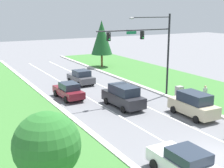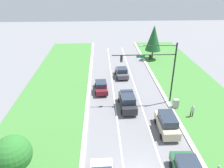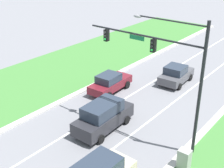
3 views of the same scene
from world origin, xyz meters
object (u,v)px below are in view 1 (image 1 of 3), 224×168
(champagne_suv, at_px, (193,105))
(charcoal_suv, at_px, (123,96))
(oak_near_left_tree, at_px, (47,146))
(pedestrian, at_px, (205,93))
(graphite_sedan, at_px, (81,77))
(utility_cabinet, at_px, (179,92))
(traffic_signal_mast, at_px, (150,43))
(white_sedan, at_px, (185,163))
(burgundy_sedan, at_px, (69,91))
(conifer_near_right_tree, at_px, (102,37))

(champagne_suv, height_order, charcoal_suv, champagne_suv)
(oak_near_left_tree, bearing_deg, pedestrian, 25.13)
(graphite_sedan, distance_m, pedestrian, 15.09)
(utility_cabinet, bearing_deg, traffic_signal_mast, 145.89)
(white_sedan, relative_size, utility_cabinet, 3.45)
(champagne_suv, xyz_separation_m, oak_near_left_tree, (-14.62, -6.10, 1.92))
(burgundy_sedan, distance_m, pedestrian, 13.67)
(white_sedan, height_order, pedestrian, white_sedan)
(white_sedan, bearing_deg, pedestrian, 40.72)
(graphite_sedan, distance_m, conifer_near_right_tree, 12.38)
(burgundy_sedan, bearing_deg, charcoal_suv, -57.83)
(burgundy_sedan, bearing_deg, utility_cabinet, -30.83)
(burgundy_sedan, distance_m, utility_cabinet, 11.35)
(traffic_signal_mast, relative_size, utility_cabinet, 6.54)
(traffic_signal_mast, height_order, pedestrian, traffic_signal_mast)
(graphite_sedan, relative_size, conifer_near_right_tree, 0.58)
(pedestrian, bearing_deg, traffic_signal_mast, -42.50)
(utility_cabinet, bearing_deg, charcoal_suv, 176.91)
(utility_cabinet, bearing_deg, pedestrian, -58.28)
(traffic_signal_mast, xyz_separation_m, conifer_near_right_tree, (3.79, 18.16, -1.00))
(graphite_sedan, relative_size, oak_near_left_tree, 0.94)
(conifer_near_right_tree, bearing_deg, champagne_suv, -98.83)
(charcoal_suv, height_order, burgundy_sedan, charcoal_suv)
(charcoal_suv, bearing_deg, utility_cabinet, -4.85)
(burgundy_sedan, relative_size, oak_near_left_tree, 1.01)
(white_sedan, height_order, utility_cabinet, white_sedan)
(graphite_sedan, distance_m, utility_cabinet, 12.50)
(white_sedan, xyz_separation_m, charcoal_suv, (3.58, 12.53, 0.20))
(graphite_sedan, distance_m, oak_near_left_tree, 24.44)
(charcoal_suv, xyz_separation_m, pedestrian, (7.85, -2.56, -0.12))
(white_sedan, distance_m, burgundy_sedan, 17.62)
(traffic_signal_mast, bearing_deg, champagne_suv, -90.44)
(traffic_signal_mast, relative_size, champagne_suv, 1.83)
(champagne_suv, xyz_separation_m, conifer_near_right_tree, (3.84, 24.72, 3.62))
(pedestrian, relative_size, conifer_near_right_tree, 0.23)
(conifer_near_right_tree, bearing_deg, pedestrian, -89.64)
(charcoal_suv, bearing_deg, oak_near_left_tree, -135.36)
(traffic_signal_mast, relative_size, oak_near_left_tree, 1.88)
(charcoal_suv, xyz_separation_m, graphite_sedan, (0.22, 10.46, -0.20))
(traffic_signal_mast, distance_m, pedestrian, 7.31)
(charcoal_suv, distance_m, pedestrian, 8.26)
(white_sedan, bearing_deg, champagne_suv, 44.23)
(traffic_signal_mast, xyz_separation_m, white_sedan, (-7.50, -13.92, -4.82))
(utility_cabinet, distance_m, oak_near_left_tree, 20.53)
(conifer_near_right_tree, distance_m, oak_near_left_tree, 35.97)
(charcoal_suv, height_order, utility_cabinet, charcoal_suv)
(conifer_near_right_tree, relative_size, oak_near_left_tree, 1.61)
(champagne_suv, bearing_deg, charcoal_suv, 127.65)
(champagne_suv, xyz_separation_m, charcoal_suv, (-3.87, 5.18, -0.00))
(charcoal_suv, relative_size, utility_cabinet, 3.83)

